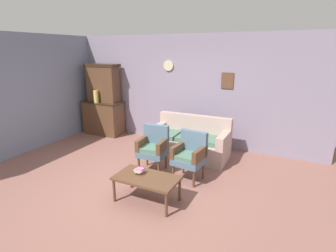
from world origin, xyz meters
TOP-DOWN VIEW (x-y plane):
  - ground_plane at (0.00, 0.00)m, footprint 7.68×7.68m
  - wall_back_with_decor at (0.00, 2.63)m, footprint 6.40×0.09m
  - wall_left_side at (-3.23, 0.00)m, footprint 0.06×5.20m
  - side_cabinet at (-2.50, 2.25)m, footprint 1.16×0.55m
  - cabinet_upper_hutch at (-2.50, 2.33)m, footprint 0.99×0.38m
  - vase_on_cabinet at (-2.56, 2.08)m, footprint 0.13×0.13m
  - floral_couch at (0.34, 1.76)m, footprint 1.71×0.80m
  - armchair_by_doorway at (-0.06, 0.79)m, footprint 0.56×0.53m
  - armchair_near_couch_end at (0.73, 0.73)m, footprint 0.57×0.55m
  - coffee_table at (0.40, -0.26)m, footprint 1.00×0.56m
  - book_stack_on_table at (0.23, -0.20)m, footprint 0.16×0.12m

SIDE VIEW (x-z plane):
  - ground_plane at x=0.00m, z-range 0.00..0.00m
  - floral_couch at x=0.34m, z-range -0.12..0.78m
  - coffee_table at x=0.40m, z-range 0.17..0.59m
  - book_stack_on_table at x=0.23m, z-range 0.42..0.51m
  - side_cabinet at x=-2.50m, z-range 0.00..0.93m
  - armchair_by_doorway at x=-0.06m, z-range 0.05..0.95m
  - armchair_near_couch_end at x=0.73m, z-range 0.05..0.95m
  - vase_on_cabinet at x=-2.56m, z-range 0.93..1.27m
  - wall_left_side at x=-3.23m, z-range 0.00..2.70m
  - wall_back_with_decor at x=0.00m, z-range 0.00..2.70m
  - cabinet_upper_hutch at x=-2.50m, z-range 0.94..1.97m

